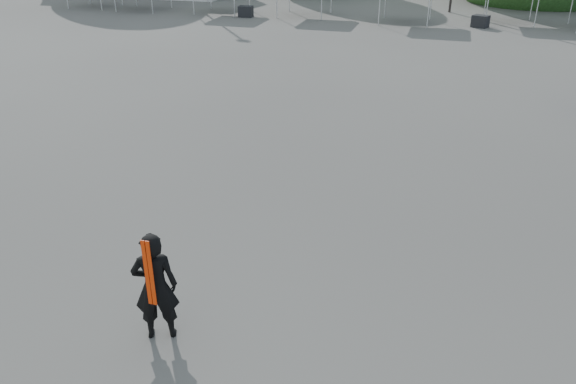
# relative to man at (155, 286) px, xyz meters

# --- Properties ---
(ground) EXTENTS (120.00, 120.00, 0.00)m
(ground) POSITION_rel_man_xyz_m (0.55, 3.03, -0.94)
(ground) COLOR #474442
(ground) RESTS_ON ground
(man) EXTENTS (0.80, 0.68, 1.88)m
(man) POSITION_rel_man_xyz_m (0.00, 0.00, 0.00)
(man) COLOR black
(man) RESTS_ON ground
(crate_west) EXTENTS (0.94, 0.76, 0.69)m
(crate_west) POSITION_rel_man_xyz_m (-9.14, 29.34, -0.60)
(crate_west) COLOR black
(crate_west) RESTS_ON ground
(crate_mid) EXTENTS (1.09, 0.99, 0.69)m
(crate_mid) POSITION_rel_man_xyz_m (5.43, 29.69, -0.60)
(crate_mid) COLOR black
(crate_mid) RESTS_ON ground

